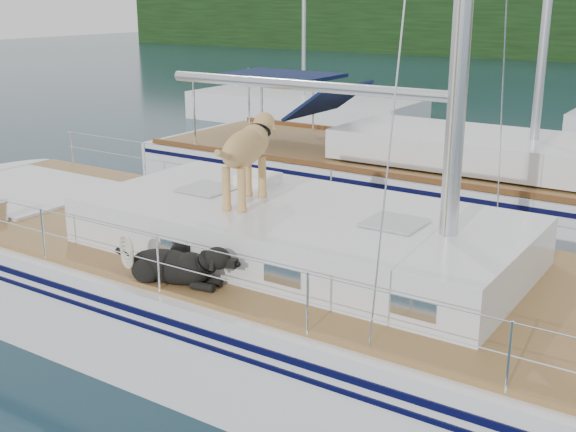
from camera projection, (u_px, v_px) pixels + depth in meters
The scene contains 4 objects.
ground at pixel (247, 332), 9.31m from camera, with size 120.00×120.00×0.00m, color black.
main_sailboat at pixel (252, 285), 9.06m from camera, with size 12.00×3.86×14.01m.
neighbor_sailboat at pixel (411, 182), 14.27m from camera, with size 11.00×3.50×13.30m.
bg_boat_west at pixel (303, 110), 24.57m from camera, with size 8.00×3.00×11.65m.
Camera 1 is at (5.11, -6.77, 4.15)m, focal length 45.00 mm.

